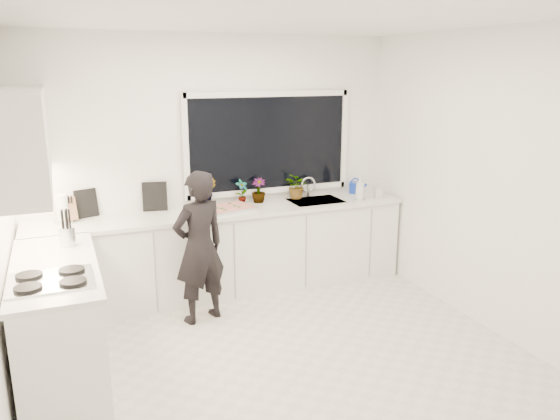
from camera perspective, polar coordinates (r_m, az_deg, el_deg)
name	(u,v)px	position (r m, az deg, el deg)	size (l,w,h in m)	color
floor	(278,355)	(4.78, -0.25, -14.95)	(4.00, 3.50, 0.02)	beige
wall_back	(216,164)	(5.91, -6.73, 4.79)	(4.00, 0.02, 2.70)	white
wall_right	(479,180)	(5.35, 20.11, 2.95)	(0.02, 3.50, 2.70)	white
ceiling	(277,17)	(4.17, -0.30, 19.56)	(4.00, 3.50, 0.02)	white
window	(269,143)	(6.04, -1.18, 7.01)	(1.80, 0.02, 1.00)	black
base_cabinets_back	(226,253)	(5.85, -5.64, -4.50)	(3.92, 0.58, 0.88)	white
base_cabinets_left	(60,324)	(4.62, -21.99, -10.95)	(0.58, 1.60, 0.88)	white
countertop_back	(225,212)	(5.71, -5.72, -0.17)	(3.94, 0.62, 0.04)	silver
countertop_left	(54,268)	(4.45, -22.55, -5.58)	(0.62, 1.60, 0.04)	silver
upper_cabinets	(23,136)	(4.59, -25.25, 6.97)	(0.34, 2.10, 0.70)	white
sink	(316,205)	(6.10, 3.74, 0.54)	(0.58, 0.42, 0.14)	silver
faucet	(308,187)	(6.24, 2.96, 2.38)	(0.03, 0.03, 0.22)	silver
stovetop	(51,280)	(4.11, -22.83, -6.74)	(0.56, 0.48, 0.03)	black
person	(199,247)	(5.15, -8.43, -3.89)	(0.53, 0.35, 1.46)	black
pizza_tray	(228,209)	(5.69, -5.43, 0.15)	(0.50, 0.37, 0.03)	#B5B4B9
pizza	(228,207)	(5.68, -5.43, 0.32)	(0.46, 0.33, 0.01)	red
watering_can	(355,188)	(6.48, 7.84, 2.33)	(0.14, 0.14, 0.13)	#1232AE
paper_towel_roll	(62,210)	(5.56, -21.78, 0.03)	(0.11, 0.11, 0.26)	silver
knife_block	(68,210)	(5.60, -21.23, -0.02)	(0.13, 0.10, 0.22)	olive
utensil_crock	(67,236)	(4.85, -21.33, -2.59)	(0.13, 0.13, 0.16)	silver
picture_frame_large	(86,203)	(5.70, -19.59, 0.67)	(0.22, 0.02, 0.28)	black
picture_frame_small	(155,196)	(5.76, -12.95, 1.40)	(0.25, 0.02, 0.30)	black
herb_plants	(263,189)	(5.98, -1.79, 2.22)	(1.30, 0.31, 0.33)	#26662D
soap_bottles	(365,188)	(6.18, 8.87, 2.24)	(0.34, 0.13, 0.27)	#D8BF66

